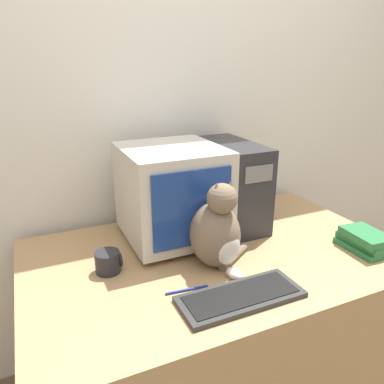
{
  "coord_description": "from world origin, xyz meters",
  "views": [
    {
      "loc": [
        -0.66,
        -0.73,
        1.51
      ],
      "look_at": [
        -0.08,
        0.54,
        1.01
      ],
      "focal_mm": 35.0,
      "sensor_mm": 36.0,
      "label": 1
    }
  ],
  "objects": [
    {
      "name": "desk",
      "position": [
        0.0,
        0.47,
        0.38
      ],
      "size": [
        1.52,
        0.94,
        0.76
      ],
      "color": "tan",
      "rests_on": "ground_plane"
    },
    {
      "name": "keyboard",
      "position": [
        -0.07,
        0.16,
        0.77
      ],
      "size": [
        0.42,
        0.17,
        0.02
      ],
      "color": "#2D2D2D",
      "rests_on": "desk"
    },
    {
      "name": "cat",
      "position": [
        -0.04,
        0.39,
        0.9
      ],
      "size": [
        0.29,
        0.28,
        0.35
      ],
      "rotation": [
        0.0,
        0.0,
        0.19
      ],
      "color": "#7A6651",
      "rests_on": "desk"
    },
    {
      "name": "pen",
      "position": [
        -0.22,
        0.28,
        0.76
      ],
      "size": [
        0.15,
        0.02,
        0.01
      ],
      "color": "navy",
      "rests_on": "desk"
    },
    {
      "name": "crt_monitor",
      "position": [
        -0.11,
        0.67,
        0.97
      ],
      "size": [
        0.4,
        0.43,
        0.41
      ],
      "color": "beige",
      "rests_on": "desk"
    },
    {
      "name": "wall_back",
      "position": [
        0.0,
        1.01,
        1.25
      ],
      "size": [
        7.0,
        0.05,
        2.5
      ],
      "color": "silver",
      "rests_on": "ground_plane"
    },
    {
      "name": "book_stack",
      "position": [
        0.58,
        0.24,
        0.79
      ],
      "size": [
        0.16,
        0.21,
        0.08
      ],
      "color": "#28703D",
      "rests_on": "desk"
    },
    {
      "name": "computer_tower",
      "position": [
        0.21,
        0.72,
        0.95
      ],
      "size": [
        0.19,
        0.43,
        0.4
      ],
      "color": "#28282D",
      "rests_on": "desk"
    },
    {
      "name": "mug",
      "position": [
        -0.43,
        0.51,
        0.8
      ],
      "size": [
        0.1,
        0.09,
        0.08
      ],
      "color": "#232328",
      "rests_on": "desk"
    }
  ]
}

